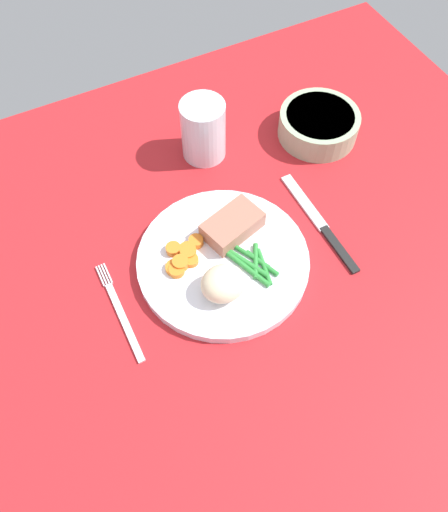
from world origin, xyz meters
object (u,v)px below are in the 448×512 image
Objects in this scene: water_glass at (203,134)px; fork at (120,311)px; salad_bowl at (319,124)px; meat_portion at (232,225)px; knife at (321,224)px; dinner_plate at (224,262)px.

fork is at bearing -137.18° from water_glass.
water_glass is 20.19cm from salad_bowl.
meat_portion is at bearing 13.80° from fork.
knife is 24.25cm from water_glass.
meat_portion is 0.64× the size of salad_bowl.
salad_bowl is (26.59, 16.51, 1.76)cm from dinner_plate.
dinner_plate is 31.35cm from salad_bowl.
salad_bowl is (43.03, 16.77, 2.36)cm from fork.
meat_portion is at bearing -101.92° from water_glass.
water_glass is at bearing 111.64° from knife.
knife is (13.29, -4.27, -2.81)cm from meat_portion.
water_glass is (23.58, 21.85, 4.20)cm from fork.
dinner_plate is 1.24× the size of knife.
fork is (-19.86, -4.25, -2.81)cm from meat_portion.
meat_portion is (3.42, 3.99, 2.21)cm from dinner_plate.
salad_bowl reaches higher than dinner_plate.
salad_bowl reaches higher than knife.
fork is 1.60× the size of water_glass.
knife is at bearing 1.68° from fork.
salad_bowl reaches higher than meat_portion.
salad_bowl is at bearing 57.55° from knife.
dinner_plate is at bearing -148.16° from salad_bowl.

